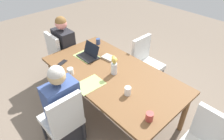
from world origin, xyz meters
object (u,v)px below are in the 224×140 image
(person_head_right_left_mid, at_px, (66,52))
(phone_black, at_px, (63,62))
(coffee_mug_centre_left, at_px, (98,41))
(coffee_mug_centre_right, at_px, (128,91))
(chair_near_right_near, at_px, (145,60))
(laptop_head_right_left_mid, at_px, (89,54))
(coffee_mug_near_right, at_px, (149,117))
(chair_head_right_left_mid, at_px, (60,53))
(coffee_mug_near_left, at_px, (70,71))
(person_far_left_near, at_px, (64,111))
(chair_far_left_near, at_px, (63,118))
(book_red_cover, at_px, (109,58))
(flower_vase, at_px, (114,65))
(dining_table, at_px, (112,77))

(person_head_right_left_mid, height_order, phone_black, person_head_right_left_mid)
(coffee_mug_centre_left, bearing_deg, coffee_mug_centre_right, 155.88)
(chair_near_right_near, bearing_deg, laptop_head_right_left_mid, 62.11)
(person_head_right_left_mid, relative_size, coffee_mug_near_right, 12.25)
(coffee_mug_near_right, bearing_deg, chair_near_right_near, -49.97)
(chair_head_right_left_mid, height_order, chair_near_right_near, same)
(laptop_head_right_left_mid, xyz_separation_m, coffee_mug_near_left, (-0.18, 0.45, 0.00))
(coffee_mug_near_right, relative_size, phone_black, 0.65)
(coffee_mug_near_left, xyz_separation_m, coffee_mug_near_right, (-1.23, -0.16, 0.00))
(chair_head_right_left_mid, bearing_deg, person_far_left_near, 151.10)
(chair_head_right_left_mid, relative_size, coffee_mug_centre_right, 8.35)
(laptop_head_right_left_mid, distance_m, coffee_mug_near_right, 1.44)
(person_head_right_left_mid, distance_m, coffee_mug_centre_left, 0.66)
(chair_far_left_near, relative_size, chair_head_right_left_mid, 1.00)
(person_head_right_left_mid, relative_size, book_red_cover, 5.97)
(flower_vase, bearing_deg, person_far_left_near, 85.86)
(dining_table, relative_size, flower_vase, 7.42)
(laptop_head_right_left_mid, relative_size, coffee_mug_near_left, 3.47)
(chair_near_right_near, relative_size, coffee_mug_near_left, 9.76)
(laptop_head_right_left_mid, bearing_deg, chair_head_right_left_mid, 7.62)
(chair_head_right_left_mid, bearing_deg, flower_vase, -175.92)
(chair_head_right_left_mid, distance_m, chair_near_right_near, 1.54)
(person_far_left_near, xyz_separation_m, coffee_mug_near_left, (0.34, -0.35, 0.25))
(coffee_mug_centre_right, bearing_deg, person_head_right_left_mid, -5.02)
(chair_far_left_near, relative_size, coffee_mug_centre_left, 9.08)
(chair_near_right_near, distance_m, coffee_mug_near_right, 1.52)
(person_far_left_near, height_order, flower_vase, person_far_left_near)
(coffee_mug_near_left, bearing_deg, chair_head_right_left_mid, -20.65)
(chair_head_right_left_mid, height_order, book_red_cover, chair_head_right_left_mid)
(person_far_left_near, xyz_separation_m, person_head_right_left_mid, (1.21, -0.78, 0.00))
(chair_near_right_near, xyz_separation_m, coffee_mug_near_right, (-0.96, 1.14, 0.28))
(laptop_head_right_left_mid, height_order, coffee_mug_centre_right, laptop_head_right_left_mid)
(chair_head_right_left_mid, bearing_deg, chair_near_right_near, -141.70)
(dining_table, xyz_separation_m, phone_black, (0.69, 0.37, 0.07))
(phone_black, bearing_deg, coffee_mug_centre_left, 167.23)
(flower_vase, distance_m, coffee_mug_centre_right, 0.46)
(chair_near_right_near, distance_m, laptop_head_right_left_mid, 1.00)
(book_red_cover, bearing_deg, coffee_mug_centre_left, -27.84)
(coffee_mug_centre_left, bearing_deg, chair_head_right_left_mid, 41.74)
(chair_head_right_left_mid, bearing_deg, coffee_mug_centre_left, -138.26)
(person_far_left_near, bearing_deg, flower_vase, -94.14)
(chair_near_right_near, bearing_deg, coffee_mug_near_left, 78.29)
(coffee_mug_centre_left, bearing_deg, chair_far_left_near, 123.54)
(laptop_head_right_left_mid, relative_size, coffee_mug_centre_left, 3.23)
(chair_far_left_near, relative_size, coffee_mug_centre_right, 8.35)
(person_far_left_near, bearing_deg, chair_head_right_left_mid, -28.90)
(person_far_left_near, distance_m, coffee_mug_centre_left, 1.41)
(chair_far_left_near, distance_m, flower_vase, 0.93)
(chair_far_left_near, height_order, coffee_mug_near_left, chair_far_left_near)
(coffee_mug_centre_left, bearing_deg, person_far_left_near, 122.34)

